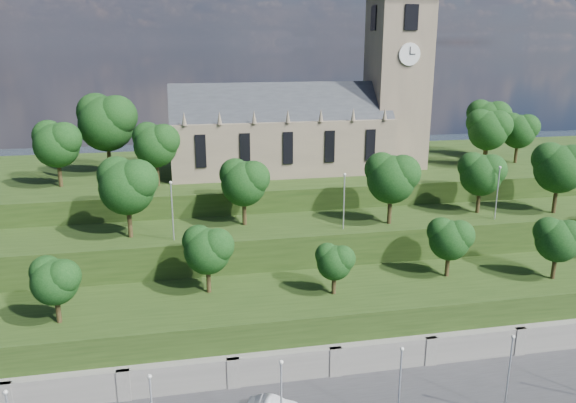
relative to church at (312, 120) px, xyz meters
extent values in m
cube|color=slate|center=(-0.79, -33.98, -20.02)|extent=(160.00, 2.00, 5.00)
cube|color=slate|center=(-25.79, -34.78, -20.02)|extent=(1.20, 0.60, 5.00)
cube|color=slate|center=(-15.79, -34.78, -20.02)|extent=(1.20, 0.60, 5.00)
cube|color=slate|center=(-5.79, -34.78, -20.02)|extent=(1.20, 0.60, 5.00)
cube|color=slate|center=(4.21, -34.78, -20.02)|extent=(1.20, 0.60, 5.00)
cube|color=slate|center=(14.21, -34.78, -20.02)|extent=(1.20, 0.60, 5.00)
cube|color=#1F3411|center=(-0.79, -27.98, -18.52)|extent=(160.00, 12.00, 8.00)
cube|color=#1F3411|center=(-0.79, -16.98, -16.52)|extent=(160.00, 10.00, 12.00)
cube|color=#1F3411|center=(-0.79, 4.02, -15.02)|extent=(160.00, 32.00, 15.00)
cube|color=#70614E|center=(-4.79, 0.02, -3.52)|extent=(32.00, 12.00, 8.00)
cube|color=#25282D|center=(-4.79, 0.02, 0.48)|extent=(32.00, 10.18, 10.18)
cone|color=#70614E|center=(-18.79, -5.98, 1.38)|extent=(0.70, 0.70, 1.80)
cone|color=#70614E|center=(-14.12, -5.98, 1.38)|extent=(0.70, 0.70, 1.80)
cone|color=#70614E|center=(-9.46, -5.98, 1.38)|extent=(0.70, 0.70, 1.80)
cone|color=#70614E|center=(-4.79, -5.98, 1.38)|extent=(0.70, 0.70, 1.80)
cone|color=#70614E|center=(-0.12, -5.98, 1.38)|extent=(0.70, 0.70, 1.80)
cone|color=#70614E|center=(4.54, -5.98, 1.38)|extent=(0.70, 0.70, 1.80)
cone|color=#70614E|center=(9.21, -5.98, 1.38)|extent=(0.70, 0.70, 1.80)
cube|color=black|center=(-16.79, -6.06, -3.02)|extent=(1.40, 0.25, 4.50)
cube|color=black|center=(-10.79, -6.06, -3.02)|extent=(1.40, 0.25, 4.50)
cube|color=black|center=(-4.79, -6.06, -3.02)|extent=(1.40, 0.25, 4.50)
cube|color=black|center=(1.21, -6.06, -3.02)|extent=(1.40, 0.25, 4.50)
cube|color=black|center=(7.21, -6.06, -3.02)|extent=(1.40, 0.25, 4.50)
cube|color=#70614E|center=(13.21, 0.02, 4.98)|extent=(8.00, 8.00, 25.00)
cube|color=black|center=(13.21, -4.06, 14.48)|extent=(2.00, 0.25, 3.50)
cube|color=black|center=(13.21, 4.10, 14.48)|extent=(2.00, 0.25, 3.50)
cube|color=black|center=(9.13, 0.02, 14.48)|extent=(0.25, 2.00, 3.50)
cube|color=black|center=(17.29, 0.02, 14.48)|extent=(0.25, 2.00, 3.50)
cylinder|color=white|center=(13.21, -4.10, 9.48)|extent=(3.20, 0.30, 3.20)
cylinder|color=white|center=(17.33, 0.02, 9.48)|extent=(0.30, 3.20, 3.20)
cube|color=black|center=(13.21, -4.28, 9.98)|extent=(0.12, 0.05, 1.10)
cube|color=black|center=(13.61, -4.28, 9.48)|extent=(0.80, 0.05, 0.12)
cylinder|color=#2E2311|center=(-31.71, -29.98, -13.11)|extent=(0.49, 0.49, 2.82)
sphere|color=black|center=(-31.71, -29.98, -10.38)|extent=(4.39, 4.39, 4.39)
sphere|color=black|center=(-30.83, -30.42, -9.73)|extent=(3.29, 3.29, 3.29)
sphere|color=black|center=(-32.48, -29.44, -9.51)|extent=(3.07, 3.07, 3.07)
cylinder|color=#2E2311|center=(-17.35, -25.98, -12.95)|extent=(0.50, 0.50, 3.15)
sphere|color=black|center=(-17.35, -25.98, -9.90)|extent=(4.90, 4.90, 4.90)
sphere|color=black|center=(-16.37, -26.47, -9.17)|extent=(3.67, 3.67, 3.67)
sphere|color=black|center=(-18.21, -25.37, -8.92)|extent=(3.43, 3.43, 3.43)
cylinder|color=#2E2311|center=(-4.43, -28.98, -13.33)|extent=(0.47, 0.47, 2.38)
sphere|color=black|center=(-4.43, -28.98, -11.03)|extent=(3.70, 3.70, 3.70)
sphere|color=black|center=(-3.69, -29.36, -10.48)|extent=(2.78, 2.78, 2.78)
sphere|color=black|center=(-5.08, -28.52, -10.29)|extent=(2.59, 2.59, 2.59)
cylinder|color=#2E2311|center=(9.47, -26.98, -13.05)|extent=(0.49, 0.49, 2.94)
sphere|color=black|center=(9.47, -26.98, -10.21)|extent=(4.57, 4.57, 4.57)
sphere|color=black|center=(10.39, -27.44, -9.53)|extent=(3.43, 3.43, 3.43)
sphere|color=black|center=(8.67, -26.41, -9.30)|extent=(3.20, 3.20, 3.20)
cylinder|color=#2E2311|center=(20.86, -29.98, -13.00)|extent=(0.50, 0.50, 3.05)
sphere|color=black|center=(20.86, -29.98, -10.05)|extent=(4.74, 4.74, 4.74)
sphere|color=black|center=(21.81, -30.46, -9.34)|extent=(3.55, 3.55, 3.55)
sphere|color=black|center=(20.03, -29.39, -9.11)|extent=(3.32, 3.32, 3.32)
cylinder|color=#2E2311|center=(-25.66, -17.98, -8.51)|extent=(0.54, 0.54, 4.02)
sphere|color=black|center=(-25.66, -17.98, -4.62)|extent=(6.26, 6.26, 6.26)
sphere|color=black|center=(-24.41, -18.61, -3.68)|extent=(4.69, 4.69, 4.69)
sphere|color=black|center=(-26.76, -17.20, -3.37)|extent=(4.38, 4.38, 4.38)
cylinder|color=#2E2311|center=(-12.22, -15.98, -8.76)|extent=(0.52, 0.52, 3.53)
sphere|color=black|center=(-12.22, -15.98, -5.35)|extent=(5.49, 5.49, 5.49)
sphere|color=black|center=(-11.12, -16.53, -4.52)|extent=(4.12, 4.12, 4.12)
sphere|color=black|center=(-13.18, -15.30, -4.25)|extent=(3.84, 3.84, 3.84)
cylinder|color=#2E2311|center=(5.42, -18.98, -8.62)|extent=(0.53, 0.53, 3.81)
sphere|color=black|center=(5.42, -18.98, -4.94)|extent=(5.92, 5.92, 5.92)
sphere|color=black|center=(6.61, -19.58, -4.05)|extent=(4.44, 4.44, 4.44)
sphere|color=black|center=(4.39, -18.24, -3.75)|extent=(4.14, 4.14, 4.14)
cylinder|color=#2E2311|center=(18.50, -16.98, -8.80)|extent=(0.51, 0.51, 3.45)
sphere|color=black|center=(18.50, -16.98, -5.46)|extent=(5.37, 5.37, 5.37)
sphere|color=black|center=(19.57, -17.52, -4.65)|extent=(4.03, 4.03, 4.03)
sphere|color=black|center=(17.56, -16.31, -4.39)|extent=(3.76, 3.76, 3.76)
cylinder|color=#2E2311|center=(28.31, -18.98, -8.52)|extent=(0.54, 0.54, 4.01)
sphere|color=black|center=(28.31, -18.98, -4.64)|extent=(6.24, 6.24, 6.24)
sphere|color=black|center=(29.55, -19.61, -3.71)|extent=(4.68, 4.68, 4.68)
sphere|color=black|center=(27.21, -18.21, -3.40)|extent=(4.36, 4.36, 4.36)
cylinder|color=#2E2311|center=(-35.43, -3.98, -5.62)|extent=(0.53, 0.53, 3.81)
sphere|color=black|center=(-35.43, -3.98, -1.94)|extent=(5.93, 5.93, 5.93)
sphere|color=black|center=(-34.25, -4.58, -1.05)|extent=(4.44, 4.44, 4.44)
sphere|color=black|center=(-36.47, -3.24, -0.75)|extent=(4.15, 4.15, 4.15)
cylinder|color=#2E2311|center=(-29.64, 2.02, -5.00)|extent=(0.58, 0.58, 5.05)
sphere|color=black|center=(-29.64, 2.02, -0.12)|extent=(7.85, 7.85, 7.85)
sphere|color=black|center=(-28.07, 1.23, 1.06)|extent=(5.89, 5.89, 5.89)
sphere|color=black|center=(-31.01, 3.00, 1.45)|extent=(5.50, 5.50, 5.50)
cylinder|color=#2E2311|center=(-22.69, -5.98, -5.69)|extent=(0.52, 0.52, 3.67)
sphere|color=black|center=(-22.69, -5.98, -2.14)|extent=(5.71, 5.71, 5.71)
sphere|color=black|center=(-21.55, -6.56, -1.29)|extent=(4.28, 4.28, 4.28)
sphere|color=black|center=(-23.69, -5.27, -1.00)|extent=(3.99, 3.99, 3.99)
cylinder|color=#2E2311|center=(26.71, -3.98, -5.60)|extent=(0.53, 0.53, 3.85)
sphere|color=black|center=(26.71, -3.98, -1.88)|extent=(5.99, 5.99, 5.99)
sphere|color=black|center=(27.91, -4.58, -0.98)|extent=(4.49, 4.49, 4.49)
sphere|color=black|center=(25.67, -3.24, -0.68)|extent=(4.19, 4.19, 4.19)
cylinder|color=#2E2311|center=(31.28, 4.02, -5.48)|extent=(0.54, 0.54, 4.08)
sphere|color=black|center=(31.28, 4.02, -1.53)|extent=(6.35, 6.35, 6.35)
sphere|color=black|center=(32.55, 3.38, -0.58)|extent=(4.76, 4.76, 4.76)
sphere|color=black|center=(30.17, 4.81, -0.26)|extent=(4.45, 4.45, 4.45)
cylinder|color=#2E2311|center=(33.22, -1.98, -5.81)|extent=(0.51, 0.51, 3.43)
sphere|color=black|center=(33.22, -1.98, -2.50)|extent=(5.33, 5.33, 5.33)
sphere|color=black|center=(34.29, -2.52, -1.70)|extent=(4.00, 4.00, 4.00)
sphere|color=black|center=(32.29, -1.32, -1.43)|extent=(3.73, 3.73, 3.73)
sphere|color=silver|center=(-32.79, -43.48, -12.92)|extent=(0.36, 0.36, 0.36)
sphere|color=silver|center=(-22.79, -43.48, -12.92)|extent=(0.36, 0.36, 0.36)
sphere|color=silver|center=(-12.79, -43.48, -12.92)|extent=(0.36, 0.36, 0.36)
cylinder|color=#B2B2B7|center=(-2.79, -43.48, -16.78)|extent=(0.16, 0.16, 7.48)
sphere|color=silver|center=(-2.79, -43.48, -12.92)|extent=(0.36, 0.36, 0.36)
cylinder|color=#B2B2B7|center=(7.21, -43.48, -16.78)|extent=(0.16, 0.16, 7.48)
sphere|color=silver|center=(7.21, -43.48, -12.92)|extent=(0.36, 0.36, 0.36)
cylinder|color=#B2B2B7|center=(-20.79, -19.98, -7.23)|extent=(0.16, 0.16, 6.59)
sphere|color=silver|center=(-20.79, -19.98, -3.81)|extent=(0.36, 0.36, 0.36)
cylinder|color=#B2B2B7|center=(-0.79, -19.98, -7.23)|extent=(0.16, 0.16, 6.59)
sphere|color=silver|center=(-0.79, -19.98, -3.81)|extent=(0.36, 0.36, 0.36)
cylinder|color=#B2B2B7|center=(19.21, -19.98, -7.23)|extent=(0.16, 0.16, 6.59)
sphere|color=silver|center=(19.21, -19.98, -3.81)|extent=(0.36, 0.36, 0.36)
camera|label=1|loc=(-19.80, -81.45, 11.09)|focal=35.00mm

